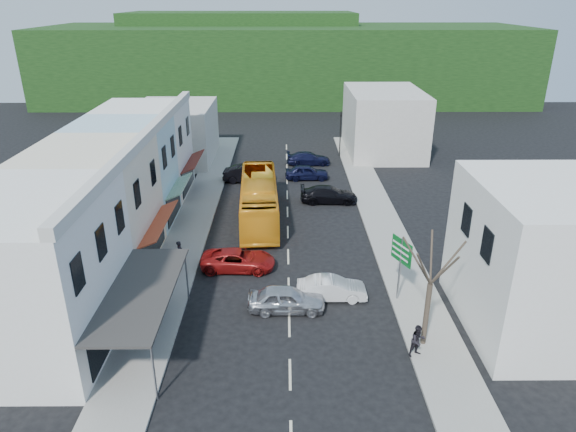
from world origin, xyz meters
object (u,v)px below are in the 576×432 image
Objects in this scene: bus at (259,200)px; car_silver at (286,300)px; street_tree at (430,284)px; pedestrian_left at (180,253)px; car_red at (238,260)px; car_white at (332,288)px; direction_sign at (400,270)px; traffic_signal at (340,134)px; pedestrian_right at (418,341)px.

car_silver is (2.13, -13.26, -0.85)m from bus.
street_tree is at bearing -114.40° from car_silver.
street_tree is (14.03, -8.53, 2.64)m from pedestrian_left.
pedestrian_left is (-3.86, 0.43, 0.30)m from car_red.
direction_sign is at bearing -93.51° from car_white.
direction_sign is 0.56× the size of street_tree.
direction_sign is 29.78m from traffic_signal.
car_silver is 2.59× the size of pedestrian_left.
pedestrian_right reaches higher than car_white.
bus is 2.84× the size of direction_sign.
direction_sign is at bearing -80.93° from car_silver.
street_tree is (9.16, -16.50, 2.09)m from bus.
car_silver is 1.00× the size of car_white.
bus is 2.52× the size of car_red.
traffic_signal reaches higher than car_red.
bus is at bearing -29.99° from pedestrian_left.
direction_sign is (6.55, 1.01, 1.34)m from car_silver.
car_silver is 2.59× the size of pedestrian_right.
bus is 18.99m from street_tree.
pedestrian_left is 0.23× the size of street_tree.
pedestrian_right reaches higher than car_red.
car_white is (2.68, 1.23, 0.00)m from car_silver.
pedestrian_left is 16.48m from pedestrian_right.
pedestrian_right is at bearing -120.41° from street_tree.
pedestrian_right is (3.77, -5.45, 0.30)m from car_white.
car_red is at bearing 33.23° from car_silver.
car_white is 0.60× the size of street_tree.
traffic_signal is at bearing 91.56° from street_tree.
direction_sign is at bearing 94.38° from traffic_signal.
car_white is 10.51m from pedestrian_left.
bus is 6.82× the size of pedestrian_right.
traffic_signal is at bearing -10.86° from car_silver.
car_white is at bearing -71.08° from bus.
pedestrian_left is at bearing 148.69° from street_tree.
car_red is at bearing -94.96° from pedestrian_left.
traffic_signal is at bearing -6.80° from car_white.
street_tree is 1.44× the size of traffic_signal.
direction_sign is at bearing 65.28° from pedestrian_right.
car_silver is 1.08× the size of direction_sign.
bus is at bearing 119.03° from street_tree.
direction_sign reaches higher than bus.
car_silver is 2.95m from car_white.
car_white is 6.86m from car_red.
pedestrian_left is 16.63m from street_tree.
street_tree reaches higher than car_silver.
pedestrian_right is at bearing 94.09° from traffic_signal.
car_red is (-3.14, 4.86, 0.00)m from car_silver.
bus is 1.59× the size of street_tree.
car_white is 29.80m from traffic_signal.
car_silver is at bearing 155.25° from street_tree.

